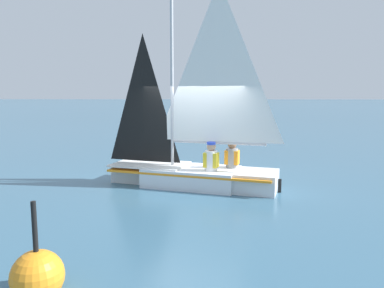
# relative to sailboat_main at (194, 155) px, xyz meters

# --- Properties ---
(ground_plane) EXTENTS (260.00, 260.00, 0.00)m
(ground_plane) POSITION_rel_sailboat_main_xyz_m (-0.01, -0.05, -0.78)
(ground_plane) COLOR #38607A
(sailboat_main) EXTENTS (2.39, 4.37, 5.05)m
(sailboat_main) POSITION_rel_sailboat_main_xyz_m (0.00, 0.00, 0.00)
(sailboat_main) COLOR silver
(sailboat_main) RESTS_ON ground_plane
(sailor_helm) EXTENTS (0.37, 0.40, 1.16)m
(sailor_helm) POSITION_rel_sailboat_main_xyz_m (0.35, 0.43, -0.15)
(sailor_helm) COLOR black
(sailor_helm) RESTS_ON ground_plane
(sailor_crew) EXTENTS (0.37, 0.40, 1.16)m
(sailor_crew) POSITION_rel_sailboat_main_xyz_m (-0.05, 0.96, -0.15)
(sailor_crew) COLOR black
(sailor_crew) RESTS_ON ground_plane
(buoy_marker) EXTENTS (0.62, 0.62, 1.21)m
(buoy_marker) POSITION_rel_sailboat_main_xyz_m (5.21, -1.65, -0.56)
(buoy_marker) COLOR orange
(buoy_marker) RESTS_ON ground_plane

